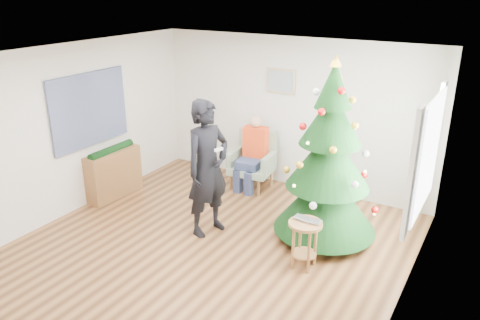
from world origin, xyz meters
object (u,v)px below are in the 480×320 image
Objects in this scene: standing_man at (208,168)px; christmas_tree at (329,161)px; stool at (304,244)px; armchair at (253,167)px; console at (114,174)px.

christmas_tree is at bearing -49.99° from standing_man.
standing_man is at bearing 174.19° from stool.
armchair is 2.39m from console.
standing_man is (0.22, -1.71, 0.62)m from armchair.
standing_man is 2.14m from console.
console is at bearing -146.32° from armchair.
armchair is at bearing 149.26° from christmas_tree.
christmas_tree is 1.67m from standing_man.
armchair is at bearing 23.14° from standing_man.
stool is at bearing -52.63° from armchair.
stool is 0.64× the size of armchair.
console is at bearing 174.62° from stool.
christmas_tree is 1.32× the size of standing_man.
console is (-3.62, 0.34, 0.07)m from stool.
console is (-2.05, 0.18, -0.58)m from standing_man.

